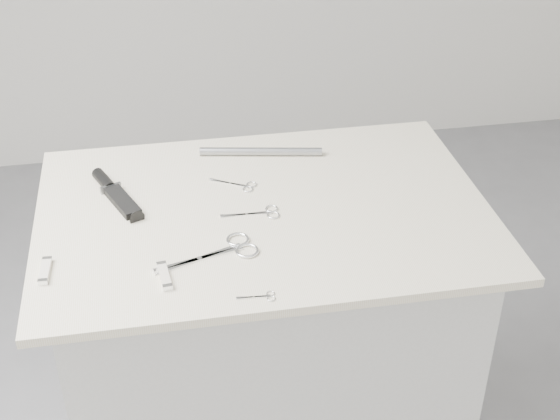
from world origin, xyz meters
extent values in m
cube|color=silver|center=(0.00, 0.00, 0.45)|extent=(0.90, 0.60, 0.90)
cube|color=beige|center=(0.00, 0.00, 0.91)|extent=(1.00, 0.70, 0.02)
cube|color=white|center=(-0.16, -0.17, 0.92)|extent=(0.19, 0.09, 0.00)
cylinder|color=white|center=(-0.16, -0.17, 0.92)|extent=(0.01, 0.01, 0.01)
torus|color=white|center=(-0.07, -0.12, 0.92)|extent=(0.05, 0.05, 0.01)
torus|color=white|center=(-0.06, -0.16, 0.92)|extent=(0.05, 0.05, 0.01)
cube|color=white|center=(-0.04, -0.02, 0.92)|extent=(0.11, 0.02, 0.00)
cylinder|color=white|center=(-0.04, -0.02, 0.92)|extent=(0.01, 0.01, 0.00)
torus|color=white|center=(0.02, -0.01, 0.92)|extent=(0.03, 0.03, 0.00)
torus|color=white|center=(0.02, -0.04, 0.92)|extent=(0.03, 0.03, 0.00)
cube|color=white|center=(-0.06, 0.12, 0.92)|extent=(0.09, 0.06, 0.00)
cylinder|color=white|center=(-0.06, 0.12, 0.92)|extent=(0.01, 0.01, 0.00)
torus|color=white|center=(-0.01, 0.10, 0.92)|extent=(0.03, 0.03, 0.00)
torus|color=white|center=(-0.02, 0.08, 0.92)|extent=(0.03, 0.03, 0.00)
cube|color=white|center=(-0.07, -0.31, 0.92)|extent=(0.06, 0.01, 0.00)
cylinder|color=white|center=(-0.07, -0.31, 0.92)|extent=(0.00, 0.00, 0.00)
torus|color=white|center=(-0.04, -0.30, 0.92)|extent=(0.02, 0.02, 0.00)
torus|color=white|center=(-0.04, -0.32, 0.92)|extent=(0.02, 0.02, 0.00)
cube|color=black|center=(-0.31, 0.07, 0.93)|extent=(0.09, 0.14, 0.02)
cube|color=gray|center=(-0.34, 0.13, 0.93)|extent=(0.05, 0.03, 0.02)
cylinder|color=black|center=(-0.35, 0.17, 0.93)|extent=(0.06, 0.09, 0.03)
cube|color=silver|center=(-0.46, -0.16, 0.92)|extent=(0.02, 0.08, 0.01)
cube|color=white|center=(-0.46, -0.12, 0.93)|extent=(0.02, 0.01, 0.01)
cube|color=white|center=(-0.46, -0.19, 0.93)|extent=(0.02, 0.01, 0.01)
cube|color=silver|center=(-0.23, -0.22, 0.93)|extent=(0.03, 0.08, 0.01)
cube|color=white|center=(-0.24, -0.18, 0.93)|extent=(0.02, 0.01, 0.01)
cube|color=white|center=(-0.23, -0.25, 0.93)|extent=(0.02, 0.01, 0.01)
cylinder|color=gray|center=(0.03, 0.24, 0.93)|extent=(0.30, 0.07, 0.02)
camera|label=1|loc=(-0.22, -1.44, 1.86)|focal=50.00mm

